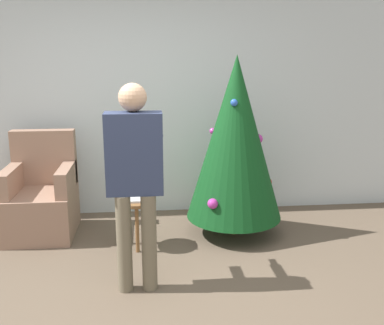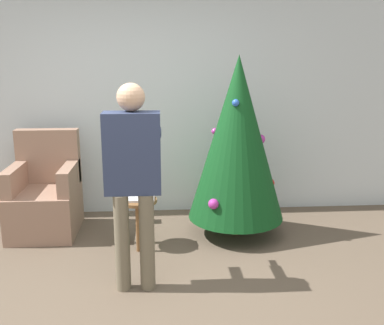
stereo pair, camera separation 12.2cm
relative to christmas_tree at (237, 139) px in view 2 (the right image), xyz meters
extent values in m
plane|color=brown|center=(-1.02, -1.42, -1.02)|extent=(14.00, 14.00, 0.00)
cube|color=silver|center=(-1.02, 0.81, 0.33)|extent=(8.00, 0.06, 2.70)
cylinder|color=brown|center=(0.00, 0.00, -0.92)|extent=(0.10, 0.10, 0.19)
cone|color=#0F4219|center=(0.00, 0.00, 0.00)|extent=(0.98, 0.98, 1.65)
sphere|color=#B23399|center=(0.25, 0.08, -0.02)|extent=(0.10, 0.10, 0.10)
sphere|color=#B23399|center=(-0.22, 0.08, 0.07)|extent=(0.06, 0.06, 0.06)
sphere|color=#B23399|center=(-0.27, -0.33, -0.57)|extent=(0.10, 0.10, 0.10)
sphere|color=#2856B2|center=(-0.05, -0.14, 0.38)|extent=(0.07, 0.07, 0.07)
sphere|color=red|center=(0.39, 0.14, -0.51)|extent=(0.10, 0.10, 0.10)
cube|color=#93705B|center=(-1.99, 0.17, -0.78)|extent=(0.67, 0.75, 0.47)
cube|color=#93705B|center=(-1.99, 0.48, -0.25)|extent=(0.67, 0.14, 0.59)
cube|color=#93705B|center=(-2.27, 0.17, -0.42)|extent=(0.12, 0.68, 0.26)
cube|color=#93705B|center=(-1.72, 0.17, -0.42)|extent=(0.12, 0.68, 0.26)
cylinder|color=#6B604C|center=(-1.08, -1.07, -0.62)|extent=(0.12, 0.12, 0.80)
cylinder|color=#6B604C|center=(-0.89, -1.07, -0.62)|extent=(0.12, 0.12, 0.80)
cube|color=#2D3856|center=(-0.99, -1.01, 0.09)|extent=(0.43, 0.20, 0.63)
sphere|color=tan|center=(-0.99, -0.97, 0.52)|extent=(0.22, 0.22, 0.22)
cylinder|color=#2D3856|center=(-1.17, -0.82, 0.22)|extent=(0.08, 0.30, 0.08)
cylinder|color=#2D3856|center=(-0.80, -0.82, 0.22)|extent=(0.08, 0.30, 0.08)
cube|color=white|center=(-0.80, -0.63, 0.22)|extent=(0.04, 0.14, 0.04)
cylinder|color=brown|center=(-1.00, -0.23, -0.55)|extent=(0.37, 0.37, 0.03)
cylinder|color=brown|center=(-1.00, -0.36, -0.79)|extent=(0.04, 0.04, 0.45)
cylinder|color=brown|center=(-0.89, -0.17, -0.79)|extent=(0.04, 0.04, 0.45)
cylinder|color=brown|center=(-1.11, -0.17, -0.79)|extent=(0.04, 0.04, 0.45)
cube|color=silver|center=(-1.00, -0.23, -0.53)|extent=(0.32, 0.21, 0.02)
camera|label=1|loc=(-0.88, -4.37, 0.85)|focal=42.00mm
camera|label=2|loc=(-0.76, -4.38, 0.85)|focal=42.00mm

